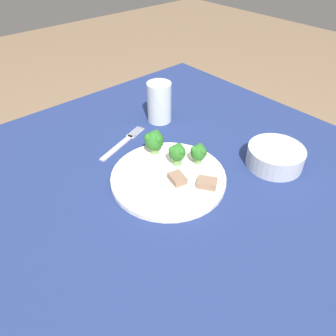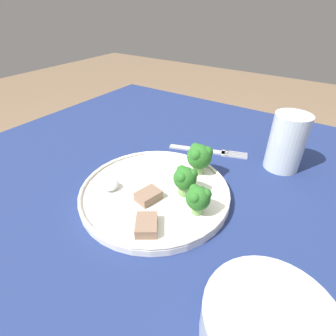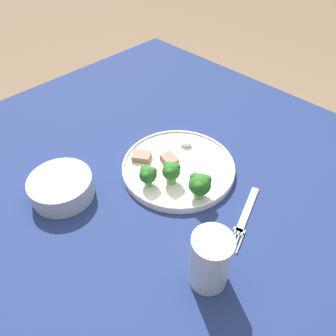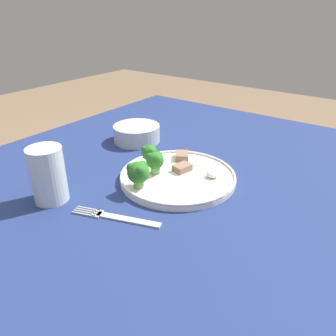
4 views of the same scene
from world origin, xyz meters
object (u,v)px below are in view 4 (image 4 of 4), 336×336
fork (117,218)px  drinking_glass (48,178)px  cream_bowl (137,134)px  dinner_plate (178,176)px

fork → drinking_glass: (-0.03, 0.16, 0.05)m
fork → drinking_glass: 0.17m
cream_bowl → dinner_plate: bearing=-118.2°
cream_bowl → drinking_glass: drinking_glass is taller
dinner_plate → cream_bowl: size_ratio=1.96×
drinking_glass → dinner_plate: bearing=-35.9°
dinner_plate → fork: bearing=178.1°
cream_bowl → drinking_glass: 0.36m
drinking_glass → fork: bearing=-79.0°
fork → cream_bowl: 0.40m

